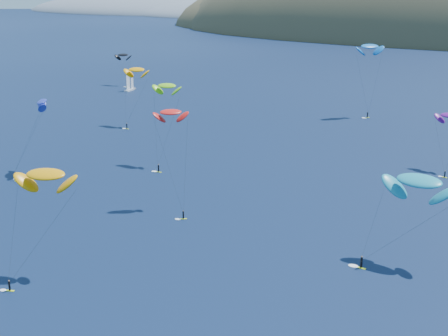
% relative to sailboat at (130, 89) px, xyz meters
% --- Properties ---
extents(headland, '(460.00, 250.00, 60.00)m').
position_rel_sailboat_xyz_m(headland, '(-349.57, 561.11, -4.23)').
color(headland, slate).
rests_on(headland, ground).
extents(sailboat, '(7.99, 6.88, 9.81)m').
position_rel_sailboat_xyz_m(sailboat, '(0.00, 0.00, 0.00)').
color(sailboat, silver).
rests_on(sailboat, ground).
extents(kitesurfer_1, '(9.04, 9.28, 20.78)m').
position_rel_sailboat_xyz_m(kitesurfer_1, '(41.53, -52.32, 17.42)').
color(kitesurfer_1, '#DAF11A').
rests_on(kitesurfer_1, ground).
extents(kitesurfer_2, '(10.77, 12.69, 19.64)m').
position_rel_sailboat_xyz_m(kitesurfer_2, '(91.96, -148.13, 16.01)').
color(kitesurfer_2, '#DAF11A').
rests_on(kitesurfer_2, ground).
extents(kitesurfer_3, '(7.98, 10.59, 22.63)m').
position_rel_sailboat_xyz_m(kitesurfer_3, '(74.57, -85.46, 19.53)').
color(kitesurfer_3, '#DAF11A').
rests_on(kitesurfer_3, ground).
extents(kitesurfer_4, '(10.46, 10.56, 27.22)m').
position_rel_sailboat_xyz_m(kitesurfer_4, '(104.54, -3.72, 23.47)').
color(kitesurfer_4, '#DAF11A').
rests_on(kitesurfer_4, ground).
extents(kitesurfer_5, '(13.94, 10.66, 17.80)m').
position_rel_sailboat_xyz_m(kitesurfer_5, '(143.81, -116.40, 13.63)').
color(kitesurfer_5, '#DAF11A').
rests_on(kitesurfer_5, ground).
extents(kitesurfer_9, '(10.57, 9.78, 22.29)m').
position_rel_sailboat_xyz_m(kitesurfer_9, '(92.71, -112.20, 19.41)').
color(kitesurfer_9, '#DAF11A').
rests_on(kitesurfer_9, ground).
extents(kitesurfer_10, '(7.88, 13.98, 19.98)m').
position_rel_sailboat_xyz_m(kitesurfer_10, '(51.59, -106.12, 16.92)').
color(kitesurfer_10, '#DAF11A').
rests_on(kitesurfer_10, ground).
extents(kitesurfer_12, '(9.68, 7.06, 15.85)m').
position_rel_sailboat_xyz_m(kitesurfer_12, '(-11.46, 11.67, 12.72)').
color(kitesurfer_12, '#DAF11A').
rests_on(kitesurfer_12, ground).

